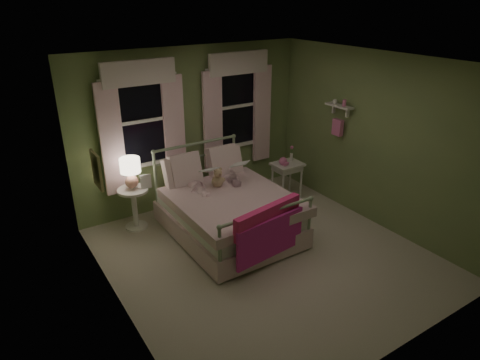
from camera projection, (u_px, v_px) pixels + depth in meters
room_shell at (268, 168)px, 5.38m from camera, size 4.20×4.20×4.20m
bed at (227, 210)px, 6.31m from camera, size 1.58×2.04×1.18m
pink_throw at (269, 226)px, 5.43m from camera, size 1.10×0.30×0.71m
child_left at (195, 168)px, 6.26m from camera, size 0.31×0.21×0.81m
child_right at (228, 164)px, 6.55m from camera, size 0.38×0.32×0.70m
book_left at (204, 174)px, 6.07m from camera, size 0.21×0.13×0.26m
book_right at (237, 169)px, 6.36m from camera, size 0.23×0.19×0.26m
teddy_bear at (218, 179)px, 6.35m from camera, size 0.23×0.18×0.31m
nightstand_left at (134, 203)px, 6.45m from camera, size 0.46×0.46×0.65m
table_lamp at (130, 170)px, 6.24m from camera, size 0.30×0.30×0.47m
book_nightstand at (141, 189)px, 6.34m from camera, size 0.21×0.25×0.02m
nightstand_right at (287, 169)px, 7.36m from camera, size 0.50×0.40×0.64m
pink_toy at (283, 161)px, 7.24m from camera, size 0.14×0.20×0.14m
bud_vase at (292, 153)px, 7.36m from camera, size 0.06×0.06×0.28m
window_left at (142, 117)px, 6.39m from camera, size 1.34×0.13×1.96m
window_right at (238, 103)px, 7.24m from camera, size 1.34×0.13×1.96m
wall_shelf at (338, 117)px, 6.78m from camera, size 0.15×0.50×0.60m
framed_picture at (97, 170)px, 4.80m from camera, size 0.03×0.32×0.42m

